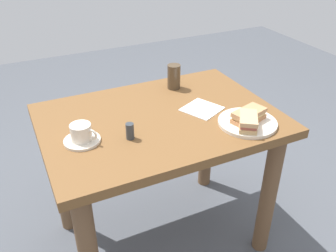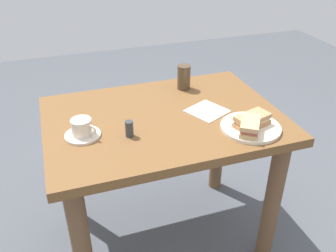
# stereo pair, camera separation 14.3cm
# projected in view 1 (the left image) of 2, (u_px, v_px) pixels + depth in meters

# --- Properties ---
(ground_plane) EXTENTS (6.00, 6.00, 0.00)m
(ground_plane) POSITION_uv_depth(u_px,v_px,m) (161.00, 235.00, 1.93)
(ground_plane) COLOR #4D5157
(dining_table) EXTENTS (1.00, 0.72, 0.72)m
(dining_table) POSITION_uv_depth(u_px,v_px,m) (160.00, 144.00, 1.63)
(dining_table) COLOR brown
(dining_table) RESTS_ON ground_plane
(sandwich_plate) EXTENTS (0.24, 0.24, 0.01)m
(sandwich_plate) POSITION_uv_depth(u_px,v_px,m) (247.00, 123.00, 1.50)
(sandwich_plate) COLOR silver
(sandwich_plate) RESTS_ON dining_table
(sandwich_front) EXTENTS (0.16, 0.11, 0.05)m
(sandwich_front) POSITION_uv_depth(u_px,v_px,m) (249.00, 116.00, 1.49)
(sandwich_front) COLOR #BF7F50
(sandwich_front) RESTS_ON sandwich_plate
(sandwich_back) EXTENTS (0.13, 0.14, 0.05)m
(sandwich_back) POSITION_uv_depth(u_px,v_px,m) (248.00, 121.00, 1.44)
(sandwich_back) COLOR tan
(sandwich_back) RESTS_ON sandwich_plate
(coffee_saucer) EXTENTS (0.14, 0.14, 0.01)m
(coffee_saucer) POSITION_uv_depth(u_px,v_px,m) (82.00, 140.00, 1.39)
(coffee_saucer) COLOR beige
(coffee_saucer) RESTS_ON dining_table
(coffee_cup) EXTENTS (0.09, 0.09, 0.06)m
(coffee_cup) POSITION_uv_depth(u_px,v_px,m) (81.00, 132.00, 1.37)
(coffee_cup) COLOR silver
(coffee_cup) RESTS_ON coffee_saucer
(spoon) EXTENTS (0.03, 0.10, 0.01)m
(spoon) POSITION_uv_depth(u_px,v_px,m) (81.00, 129.00, 1.45)
(spoon) COLOR silver
(spoon) RESTS_ON coffee_saucer
(napkin) EXTENTS (0.20, 0.20, 0.00)m
(napkin) POSITION_uv_depth(u_px,v_px,m) (202.00, 109.00, 1.61)
(napkin) COLOR white
(napkin) RESTS_ON dining_table
(salt_shaker) EXTENTS (0.03, 0.03, 0.07)m
(salt_shaker) POSITION_uv_depth(u_px,v_px,m) (130.00, 131.00, 1.39)
(salt_shaker) COLOR #33383D
(salt_shaker) RESTS_ON dining_table
(drinking_glass) EXTENTS (0.06, 0.06, 0.12)m
(drinking_glass) POSITION_uv_depth(u_px,v_px,m) (174.00, 77.00, 1.78)
(drinking_glass) COLOR #4B3A28
(drinking_glass) RESTS_ON dining_table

